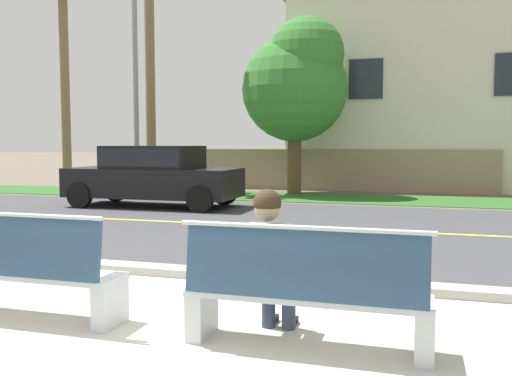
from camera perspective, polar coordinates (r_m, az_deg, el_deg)
ground_plane at (r=11.96m, az=6.21°, el=-3.08°), size 140.00×140.00×0.00m
sidewalk_pavement at (r=4.85m, az=-10.85°, el=-14.70°), size 44.00×3.60×0.01m
curb_edge at (r=6.56m, az=-2.88°, el=-9.04°), size 44.00×0.30×0.11m
street_asphalt at (r=10.50m, az=4.73°, el=-4.13°), size 52.00×8.00×0.01m
road_centre_line at (r=10.50m, az=4.73°, el=-4.10°), size 48.00×0.14×0.01m
far_verge_grass at (r=16.08m, az=8.93°, el=-1.09°), size 48.00×2.80×0.02m
bench_left at (r=5.45m, az=-23.29°, el=-7.89°), size 1.90×0.48×1.01m
bench_right at (r=4.31m, az=5.09°, el=-10.84°), size 1.90×0.48×1.01m
seated_person_grey at (r=4.49m, az=1.49°, el=-7.34°), size 0.52×0.68×1.25m
car_black_near at (r=14.13m, az=-10.55°, el=1.54°), size 4.30×1.86×1.54m
streetlamp at (r=17.98m, az=-12.06°, el=12.20°), size 0.24×2.10×6.97m
shade_tree_far_left at (r=17.43m, az=4.33°, el=11.00°), size 3.30×3.30×5.44m
palm_tree_short at (r=21.37m, az=-19.36°, el=17.04°), size 2.09×1.98×7.81m
garden_wall at (r=19.03m, az=4.29°, el=1.93°), size 13.00×0.36×1.40m
house_across_street at (r=21.87m, az=18.02°, el=9.98°), size 10.68×6.91×7.34m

